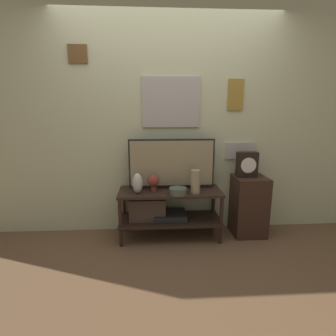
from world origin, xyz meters
TOP-DOWN VIEW (x-y plane):
  - ground_plane at (0.00, 0.00)m, footprint 12.00×12.00m
  - wall_back at (0.00, 0.53)m, footprint 6.40×0.08m
  - media_console at (-0.10, 0.26)m, footprint 1.15×0.44m
  - television at (0.02, 0.35)m, footprint 0.97×0.05m
  - vase_wide_bowl at (0.07, 0.12)m, footprint 0.19×0.19m
  - vase_tall_ceramic at (0.27, 0.15)m, footprint 0.10×0.10m
  - vase_urn_stoneware at (-0.36, 0.18)m, footprint 0.11×0.12m
  - decorative_bust at (-0.19, 0.23)m, footprint 0.13×0.13m
  - side_table at (0.93, 0.29)m, footprint 0.37×0.37m
  - mantel_clock at (0.88, 0.31)m, footprint 0.23×0.11m

SIDE VIEW (x-z plane):
  - ground_plane at x=0.00m, z-range 0.00..0.00m
  - side_table at x=0.93m, z-range 0.00..0.70m
  - media_console at x=-0.10m, z-range 0.07..0.63m
  - vase_wide_bowl at x=0.07m, z-range 0.56..0.63m
  - vase_urn_stoneware at x=-0.36m, z-range 0.56..0.78m
  - decorative_bust at x=-0.19m, z-range 0.58..0.77m
  - vase_tall_ceramic at x=0.27m, z-range 0.56..0.82m
  - mantel_clock at x=0.88m, z-range 0.70..0.98m
  - television at x=0.02m, z-range 0.57..1.14m
  - wall_back at x=0.00m, z-range 0.00..2.70m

